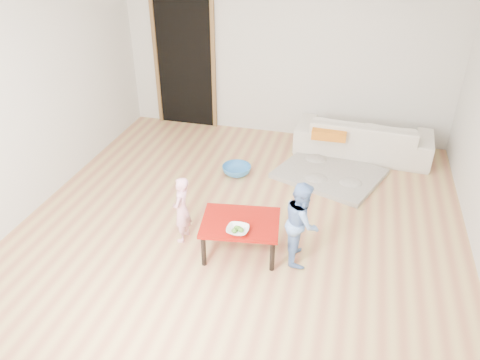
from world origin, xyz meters
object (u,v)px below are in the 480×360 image
at_px(sofa, 363,136).
at_px(basin, 237,170).
at_px(child_pink, 182,210).
at_px(red_table, 240,237).
at_px(bowl, 238,230).
at_px(child_blue, 302,222).

height_order(sofa, basin, sofa).
bearing_deg(sofa, child_pink, 58.24).
height_order(red_table, bowl, bowl).
distance_m(sofa, basin, 1.95).
height_order(child_pink, basin, child_pink).
bearing_deg(bowl, child_pink, 160.00).
xyz_separation_m(sofa, child_pink, (-1.82, -2.57, 0.10)).
bearing_deg(basin, red_table, -73.56).
xyz_separation_m(red_table, bowl, (0.02, -0.19, 0.23)).
bearing_deg(red_table, bowl, -83.49).
xyz_separation_m(child_pink, basin, (0.20, 1.52, -0.32)).
relative_size(sofa, bowl, 8.66).
bearing_deg(child_pink, bowl, 70.11).
xyz_separation_m(child_pink, child_blue, (1.28, 0.01, 0.07)).
distance_m(red_table, basin, 1.66).
distance_m(red_table, bowl, 0.29).
relative_size(bowl, basin, 0.56).
height_order(red_table, child_pink, child_pink).
distance_m(sofa, child_pink, 3.15).
height_order(bowl, child_blue, child_blue).
relative_size(sofa, basin, 4.86).
distance_m(child_pink, basin, 1.57).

